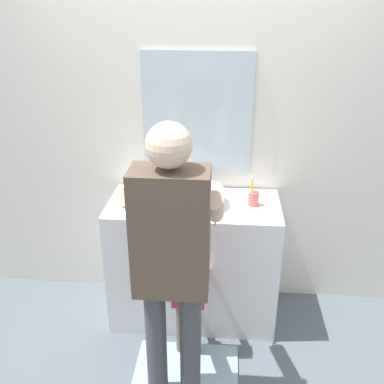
{
  "coord_description": "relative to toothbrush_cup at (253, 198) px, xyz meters",
  "views": [
    {
      "loc": [
        0.2,
        -2.3,
        2.16
      ],
      "look_at": [
        0.0,
        0.15,
        1.04
      ],
      "focal_mm": 41.08,
      "sensor_mm": 36.0,
      "label": 1
    }
  ],
  "objects": [
    {
      "name": "back_wall",
      "position": [
        -0.39,
        0.32,
        0.4
      ],
      "size": [
        4.4,
        0.1,
        2.7
      ],
      "color": "silver",
      "rests_on": "ground"
    },
    {
      "name": "ground_plane",
      "position": [
        -0.39,
        -0.3,
        -0.95
      ],
      "size": [
        14.0,
        14.0,
        0.0
      ],
      "primitive_type": "plane",
      "color": "slate"
    },
    {
      "name": "adult_parent",
      "position": [
        -0.44,
        -0.73,
        0.04
      ],
      "size": [
        0.51,
        0.54,
        1.65
      ],
      "color": "#47474C",
      "rests_on": "ground"
    },
    {
      "name": "vanity_cabinet",
      "position": [
        -0.39,
        -0.0,
        -0.5
      ],
      "size": [
        1.14,
        0.54,
        0.9
      ],
      "primitive_type": "cube",
      "color": "white",
      "rests_on": "ground"
    },
    {
      "name": "sink_basin",
      "position": [
        -0.39,
        -0.02,
        0.0
      ],
      "size": [
        0.39,
        0.39,
        0.11
      ],
      "color": "silver",
      "rests_on": "vanity_cabinet"
    },
    {
      "name": "faucet",
      "position": [
        -0.39,
        0.21,
        0.03
      ],
      "size": [
        0.18,
        0.14,
        0.18
      ],
      "color": "#B7BABF",
      "rests_on": "vanity_cabinet"
    },
    {
      "name": "child_toddler",
      "position": [
        -0.39,
        -0.4,
        -0.43
      ],
      "size": [
        0.27,
        0.27,
        0.87
      ],
      "color": "#6B5B4C",
      "rests_on": "ground"
    },
    {
      "name": "bath_mat",
      "position": [
        -0.39,
        -0.55,
        -0.94
      ],
      "size": [
        0.64,
        0.4,
        0.02
      ],
      "primitive_type": "cube",
      "color": "#99B7CC",
      "rests_on": "ground"
    },
    {
      "name": "toothbrush_cup",
      "position": [
        0.0,
        0.0,
        0.0
      ],
      "size": [
        0.07,
        0.07,
        0.21
      ],
      "color": "#D86666",
      "rests_on": "vanity_cabinet"
    }
  ]
}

